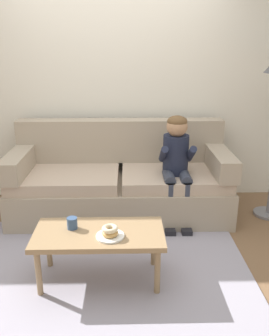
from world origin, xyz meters
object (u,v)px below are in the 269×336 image
at_px(coffee_table, 99,237).
at_px(mug, 72,223).
at_px(couch, 121,182).
at_px(person_child, 177,159).
at_px(toy_controller, 80,245).
at_px(donut, 110,233).

relative_size(coffee_table, mug, 10.94).
xyz_separation_m(couch, person_child, (0.57, -0.21, 0.32)).
distance_m(couch, toy_controller, 0.89).
bearing_deg(toy_controller, mug, -111.51).
xyz_separation_m(couch, donut, (-0.06, -1.29, 0.11)).
height_order(coffee_table, toy_controller, coffee_table).
height_order(donut, toy_controller, donut).
distance_m(person_child, donut, 1.27).
relative_size(donut, mug, 1.33).
distance_m(person_child, mug, 1.33).
xyz_separation_m(couch, mug, (-0.35, -1.15, 0.12)).
height_order(couch, mug, couch).
xyz_separation_m(person_child, mug, (-0.92, -0.94, -0.20)).
distance_m(person_child, toy_controller, 1.25).
relative_size(coffee_table, toy_controller, 4.36).
distance_m(donut, toy_controller, 0.76).
bearing_deg(toy_controller, person_child, 6.97).
bearing_deg(donut, person_child, 59.86).
xyz_separation_m(mug, toy_controller, (-0.01, 0.41, -0.44)).
distance_m(couch, coffee_table, 1.22).
bearing_deg(couch, person_child, -20.34).
relative_size(couch, person_child, 2.07).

